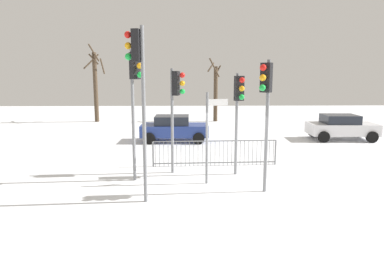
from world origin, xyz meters
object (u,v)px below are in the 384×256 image
object	(u,v)px
car_white_trailing	(341,127)
bare_tree_centre	(96,84)
traffic_light_mid_left	(138,76)
traffic_light_rear_right	(135,86)
direction_sign_post	(209,133)
bare_tree_left	(215,92)
traffic_light_foreground_right	(176,97)
traffic_light_foreground_left	(266,97)
car_blue_mid	(174,128)
traffic_light_mid_right	(239,101)

from	to	relation	value
car_white_trailing	bare_tree_centre	distance (m)	18.20
traffic_light_mid_left	traffic_light_rear_right	distance (m)	2.02
direction_sign_post	bare_tree_left	bearing A→B (deg)	68.97
traffic_light_mid_left	direction_sign_post	xyz separation A→B (m)	(2.13, 1.64, -1.96)
traffic_light_foreground_right	bare_tree_left	world-z (taller)	bare_tree_left
traffic_light_foreground_right	traffic_light_mid_left	bearing A→B (deg)	-0.60
traffic_light_rear_right	bare_tree_centre	world-z (taller)	bare_tree_centre
traffic_light_foreground_right	traffic_light_rear_right	bearing A→B (deg)	-37.47
traffic_light_foreground_right	traffic_light_foreground_left	size ratio (longest dim) A/B	0.95
traffic_light_rear_right	direction_sign_post	size ratio (longest dim) A/B	1.45
traffic_light_foreground_right	car_blue_mid	bearing A→B (deg)	-159.36
traffic_light_foreground_left	traffic_light_mid_right	size ratio (longest dim) A/B	1.10
traffic_light_rear_right	bare_tree_left	world-z (taller)	bare_tree_left
traffic_light_foreground_left	traffic_light_rear_right	bearing A→B (deg)	20.92
traffic_light_foreground_left	traffic_light_mid_left	distance (m)	3.93
traffic_light_foreground_left	traffic_light_mid_right	world-z (taller)	traffic_light_foreground_left
traffic_light_mid_left	traffic_light_mid_right	world-z (taller)	traffic_light_mid_left
traffic_light_mid_right	car_blue_mid	bearing A→B (deg)	-82.73
traffic_light_foreground_left	car_white_trailing	xyz separation A→B (m)	(6.64, 8.69, -2.34)
traffic_light_foreground_right	traffic_light_mid_left	world-z (taller)	traffic_light_mid_left
traffic_light_foreground_left	car_blue_mid	bearing A→B (deg)	-31.73
traffic_light_rear_right	car_white_trailing	xyz separation A→B (m)	(10.86, 7.39, -2.62)
traffic_light_foreground_left	direction_sign_post	world-z (taller)	traffic_light_foreground_left
car_white_trailing	bare_tree_left	xyz separation A→B (m)	(-6.65, 7.95, 1.64)
traffic_light_mid_left	car_white_trailing	distance (m)	14.34
traffic_light_foreground_right	car_white_trailing	distance (m)	11.68
car_white_trailing	traffic_light_mid_left	bearing A→B (deg)	-135.95
traffic_light_rear_right	direction_sign_post	xyz separation A→B (m)	(2.53, -0.31, -1.60)
traffic_light_foreground_left	car_blue_mid	xyz separation A→B (m)	(-3.12, 8.46, -2.34)
traffic_light_rear_right	car_white_trailing	size ratio (longest dim) A/B	1.20
traffic_light_mid_left	bare_tree_left	size ratio (longest dim) A/B	1.01
traffic_light_mid_right	bare_tree_centre	world-z (taller)	bare_tree_centre
traffic_light_foreground_right	direction_sign_post	xyz separation A→B (m)	(1.15, -1.26, -1.15)
traffic_light_mid_right	traffic_light_foreground_left	bearing A→B (deg)	91.44
traffic_light_foreground_right	car_blue_mid	xyz separation A→B (m)	(-0.28, 6.22, -2.17)
traffic_light_rear_right	car_blue_mid	world-z (taller)	traffic_light_rear_right
car_white_trailing	bare_tree_centre	bearing A→B (deg)	156.45
traffic_light_mid_left	bare_tree_left	world-z (taller)	traffic_light_mid_left
direction_sign_post	car_blue_mid	size ratio (longest dim) A/B	0.83
traffic_light_mid_left	bare_tree_centre	distance (m)	18.18
traffic_light_foreground_left	car_white_trailing	world-z (taller)	traffic_light_foreground_left
direction_sign_post	bare_tree_left	distance (m)	15.76
traffic_light_mid_left	bare_tree_left	xyz separation A→B (m)	(3.81, 17.29, -1.34)
car_blue_mid	car_white_trailing	bearing A→B (deg)	2.47
traffic_light_foreground_right	direction_sign_post	world-z (taller)	traffic_light_foreground_right
traffic_light_rear_right	car_blue_mid	xyz separation A→B (m)	(1.10, 7.16, -2.62)
traffic_light_foreground_right	bare_tree_left	size ratio (longest dim) A/B	0.79
car_white_trailing	car_blue_mid	distance (m)	9.77
traffic_light_mid_left	traffic_light_rear_right	size ratio (longest dim) A/B	1.11
traffic_light_foreground_left	bare_tree_centre	bearing A→B (deg)	-21.86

